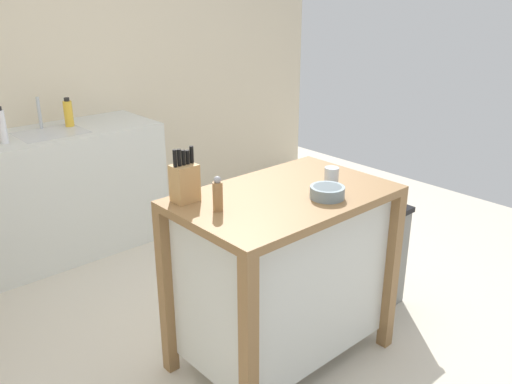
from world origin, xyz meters
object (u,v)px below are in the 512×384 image
at_px(kitchen_island, 283,270).
at_px(trash_bin, 373,257).
at_px(pepper_grinder, 218,195).
at_px(sink_faucet, 39,113).
at_px(knife_block, 185,181).
at_px(drinking_cup, 332,176).
at_px(bottle_spray_cleaner, 2,126).
at_px(bowl_stoneware_deep, 327,192).
at_px(bottle_dish_soap, 68,113).

distance_m(kitchen_island, trash_bin, 0.78).
bearing_deg(pepper_grinder, sink_faucet, 89.55).
distance_m(pepper_grinder, trash_bin, 1.30).
distance_m(kitchen_island, sink_faucet, 2.15).
bearing_deg(kitchen_island, sink_faucet, 99.38).
xyz_separation_m(knife_block, trash_bin, (1.15, -0.23, -0.69)).
relative_size(drinking_cup, bottle_spray_cleaner, 0.37).
relative_size(trash_bin, bottle_spray_cleaner, 2.70).
distance_m(kitchen_island, bowl_stoneware_deep, 0.48).
height_order(kitchen_island, pepper_grinder, pepper_grinder).
distance_m(sink_faucet, bottle_spray_cleaner, 0.39).
bearing_deg(pepper_grinder, knife_block, 102.29).
bearing_deg(knife_block, sink_faucet, 88.24).
height_order(sink_faucet, bottle_dish_soap, sink_faucet).
height_order(drinking_cup, pepper_grinder, pepper_grinder).
distance_m(sink_faucet, bottle_dish_soap, 0.19).
bearing_deg(bottle_dish_soap, knife_block, -97.46).
bearing_deg(knife_block, trash_bin, -11.10).
xyz_separation_m(kitchen_island, bottle_dish_soap, (-0.17, 1.99, 0.48)).
xyz_separation_m(kitchen_island, sink_faucet, (-0.34, 2.07, 0.49)).
xyz_separation_m(pepper_grinder, bottle_dish_soap, (0.19, 1.95, 0.00)).
bearing_deg(bottle_dish_soap, bowl_stoneware_deep, -82.82).
bearing_deg(drinking_cup, kitchen_island, 166.65).
distance_m(drinking_cup, bottle_spray_cleaner, 2.11).
xyz_separation_m(trash_bin, bottle_dish_soap, (-0.92, 1.99, 0.67)).
relative_size(knife_block, bowl_stoneware_deep, 1.56).
relative_size(pepper_grinder, bottle_dish_soap, 0.77).
distance_m(drinking_cup, trash_bin, 0.82).
height_order(knife_block, sink_faucet, knife_block).
bearing_deg(bowl_stoneware_deep, pepper_grinder, 155.16).
relative_size(knife_block, bottle_dish_soap, 1.22).
relative_size(kitchen_island, bowl_stoneware_deep, 6.51).
bearing_deg(pepper_grinder, bowl_stoneware_deep, -24.84).
relative_size(knife_block, pepper_grinder, 1.58).
distance_m(bowl_stoneware_deep, trash_bin, 0.92).
bearing_deg(drinking_cup, sink_faucet, 105.75).
relative_size(drinking_cup, pepper_grinder, 0.54).
bearing_deg(drinking_cup, pepper_grinder, 170.16).
bearing_deg(trash_bin, pepper_grinder, 177.91).
relative_size(bowl_stoneware_deep, bottle_spray_cleaner, 0.68).
bearing_deg(pepper_grinder, drinking_cup, -9.84).
bearing_deg(bowl_stoneware_deep, drinking_cup, 35.00).
height_order(sink_faucet, bottle_spray_cleaner, bottle_spray_cleaner).
distance_m(bowl_stoneware_deep, bottle_dish_soap, 2.18).
bearing_deg(kitchen_island, drinking_cup, -13.35).
bearing_deg(trash_bin, drinking_cup, -172.44).
relative_size(kitchen_island, bottle_spray_cleaner, 4.43).
distance_m(trash_bin, bottle_spray_cleaner, 2.42).
xyz_separation_m(bowl_stoneware_deep, drinking_cup, (0.15, 0.11, 0.01)).
distance_m(drinking_cup, sink_faucet, 2.21).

